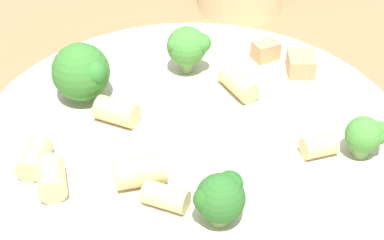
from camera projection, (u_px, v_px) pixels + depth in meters
ground_plane at (192, 177)px, 0.42m from camera, size 2.00×2.00×0.00m
pasta_bowl at (192, 152)px, 0.41m from camera, size 0.27×0.27×0.04m
broccoli_floret_0 at (81, 71)px, 0.41m from camera, size 0.04×0.04×0.04m
broccoli_floret_1 at (188, 46)px, 0.44m from camera, size 0.03×0.03×0.03m
broccoli_floret_2 at (220, 197)px, 0.33m from camera, size 0.03×0.03×0.03m
broccoli_floret_3 at (365, 135)px, 0.37m from camera, size 0.02×0.02×0.03m
rigatoni_0 at (140, 171)px, 0.36m from camera, size 0.03×0.03×0.02m
rigatoni_1 at (52, 180)px, 0.35m from camera, size 0.02×0.03×0.02m
rigatoni_2 at (319, 146)px, 0.38m from camera, size 0.02×0.02×0.01m
rigatoni_3 at (239, 84)px, 0.43m from camera, size 0.02×0.03×0.01m
rigatoni_4 at (117, 112)px, 0.40m from camera, size 0.03×0.03×0.02m
rigatoni_5 at (34, 158)px, 0.37m from camera, size 0.03×0.03×0.01m
rigatoni_6 at (166, 197)px, 0.35m from camera, size 0.03×0.03×0.01m
chicken_chunk_0 at (266, 50)px, 0.46m from camera, size 0.02×0.01×0.01m
chicken_chunk_1 at (301, 64)px, 0.45m from camera, size 0.03×0.03×0.01m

